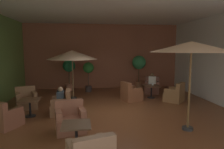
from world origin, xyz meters
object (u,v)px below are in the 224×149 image
armchair_front_left_south (152,87)px  armchair_front_right_north (70,120)px  cafe_table_front_left (151,88)px  patio_umbrella_center_beige (191,47)px  cafe_table_front_right (76,129)px  potted_tree_mid_right (88,71)px  potted_tree_left_corner (139,65)px  iced_drink_cup (153,84)px  cafe_table_mid_center (30,103)px  armchair_mid_center_south (3,118)px  patron_blue_shirt (152,80)px  armchair_front_left_east (175,95)px  patio_umbrella_tall_red (72,55)px  armchair_mid_center_east (26,100)px  armchair_front_left_north (131,94)px  armchair_mid_center_north (62,106)px  potted_tree_mid_left (69,70)px  patron_by_window (61,96)px

armchair_front_left_south → armchair_front_right_north: 6.16m
cafe_table_front_left → armchair_front_left_south: armchair_front_left_south is taller
patio_umbrella_center_beige → cafe_table_front_left: bearing=87.8°
cafe_table_front_right → potted_tree_mid_right: 6.54m
cafe_table_front_right → potted_tree_mid_right: size_ratio=0.43×
potted_tree_left_corner → iced_drink_cup: size_ratio=17.94×
cafe_table_mid_center → armchair_mid_center_south: 1.11m
patio_umbrella_center_beige → patron_blue_shirt: (0.53, 4.98, -1.69)m
armchair_front_right_north → armchair_front_left_east: bearing=32.6°
cafe_table_front_right → potted_tree_left_corner: size_ratio=0.36×
patio_umbrella_tall_red → potted_tree_mid_right: 1.96m
armchair_mid_center_south → patron_blue_shirt: (5.97, 4.15, 0.40)m
armchair_front_right_north → patron_blue_shirt: (3.94, 4.68, 0.39)m
cafe_table_front_left → patio_umbrella_tall_red: patio_umbrella_tall_red is taller
cafe_table_front_left → armchair_mid_center_east: bearing=-168.5°
armchair_front_left_south → patio_umbrella_tall_red: patio_umbrella_tall_red is taller
cafe_table_front_left → armchair_front_left_north: armchair_front_left_north is taller
armchair_front_left_north → armchair_mid_center_north: bearing=-149.9°
cafe_table_front_right → potted_tree_mid_left: potted_tree_mid_left is taller
armchair_front_left_east → potted_tree_mid_right: bearing=145.7°
patron_blue_shirt → armchair_front_right_north: bearing=-130.1°
armchair_front_left_east → armchair_mid_center_east: (-6.33, -0.30, 0.01)m
cafe_table_front_left → armchair_mid_center_north: bearing=-152.7°
armchair_front_right_north → potted_tree_mid_left: 5.89m
armchair_mid_center_south → patio_umbrella_tall_red: bearing=61.1°
armchair_mid_center_east → patio_umbrella_center_beige: (5.34, -2.82, 2.08)m
armchair_front_left_north → potted_tree_mid_right: 3.02m
armchair_front_right_north → patio_umbrella_tall_red: bearing=92.7°
armchair_front_left_north → armchair_front_right_north: bearing=-127.2°
patio_umbrella_center_beige → patio_umbrella_tall_red: bearing=130.7°
armchair_front_left_east → potted_tree_mid_right: (-3.84, 2.62, 0.83)m
potted_tree_mid_right → armchair_front_left_north: bearing=-48.8°
patron_blue_shirt → patron_by_window: patron_blue_shirt is taller
armchair_mid_center_south → patron_blue_shirt: 7.29m
armchair_front_left_north → armchair_front_left_east: (1.93, -0.43, -0.00)m
patio_umbrella_center_beige → armchair_mid_center_north: bearing=153.9°
patio_umbrella_tall_red → armchair_front_right_north: bearing=-87.3°
armchair_front_left_north → patio_umbrella_tall_red: 3.24m
armchair_front_left_south → cafe_table_front_right: (-3.73, -5.78, 0.17)m
armchair_mid_center_east → patron_by_window: bearing=-32.8°
armchair_front_left_south → patron_by_window: size_ratio=1.64×
cafe_table_front_right → potted_tree_mid_right: potted_tree_mid_right is taller
armchair_front_left_east → cafe_table_front_right: (-4.17, -3.88, 0.17)m
armchair_front_left_south → patio_umbrella_tall_red: (-4.14, -0.84, 1.76)m
cafe_table_front_right → potted_tree_mid_right: bearing=87.1°
cafe_table_front_left → armchair_front_left_south: (0.39, 1.09, -0.17)m
armchair_mid_center_east → patron_by_window: (1.47, -0.95, 0.35)m
armchair_front_left_east → potted_tree_mid_right: 4.72m
patio_umbrella_tall_red → potted_tree_mid_right: (0.73, 1.56, -0.93)m
armchair_mid_center_north → patron_blue_shirt: (4.36, 3.11, 0.39)m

